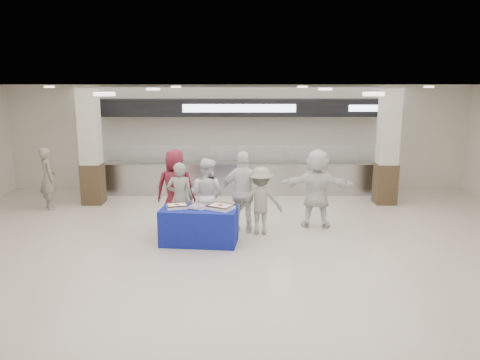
{
  "coord_description": "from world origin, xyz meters",
  "views": [
    {
      "loc": [
        0.0,
        -8.28,
        3.32
      ],
      "look_at": [
        0.02,
        1.6,
        1.21
      ],
      "focal_mm": 35.0,
      "sensor_mm": 36.0,
      "label": 1
    }
  ],
  "objects_px": {
    "sheet_cake_left": "(177,206)",
    "chef_tall": "(207,195)",
    "civilian_white": "(317,188)",
    "civilian_maroon": "(176,189)",
    "soldier_a": "(180,198)",
    "display_table": "(199,226)",
    "soldier_b": "(261,201)",
    "sheet_cake_right": "(220,207)",
    "soldier_bg": "(48,178)",
    "cupcake_tray": "(198,207)",
    "chef_short": "(244,193)"
  },
  "relations": [
    {
      "from": "civilian_maroon",
      "to": "soldier_a",
      "type": "height_order",
      "value": "civilian_maroon"
    },
    {
      "from": "chef_tall",
      "to": "soldier_a",
      "type": "bearing_deg",
      "value": 41.06
    },
    {
      "from": "chef_tall",
      "to": "civilian_white",
      "type": "distance_m",
      "value": 2.52
    },
    {
      "from": "soldier_bg",
      "to": "civilian_maroon",
      "type": "bearing_deg",
      "value": -150.95
    },
    {
      "from": "display_table",
      "to": "civilian_white",
      "type": "xyz_separation_m",
      "value": [
        2.6,
        1.14,
        0.54
      ]
    },
    {
      "from": "sheet_cake_left",
      "to": "chef_tall",
      "type": "height_order",
      "value": "chef_tall"
    },
    {
      "from": "display_table",
      "to": "soldier_a",
      "type": "xyz_separation_m",
      "value": [
        -0.46,
        0.64,
        0.42
      ]
    },
    {
      "from": "civilian_white",
      "to": "soldier_bg",
      "type": "bearing_deg",
      "value": -3.43
    },
    {
      "from": "sheet_cake_left",
      "to": "soldier_a",
      "type": "distance_m",
      "value": 0.6
    },
    {
      "from": "soldier_bg",
      "to": "cupcake_tray",
      "type": "bearing_deg",
      "value": -159.51
    },
    {
      "from": "sheet_cake_right",
      "to": "civilian_white",
      "type": "xyz_separation_m",
      "value": [
        2.15,
        1.18,
        0.11
      ]
    },
    {
      "from": "soldier_a",
      "to": "civilian_white",
      "type": "bearing_deg",
      "value": -166.88
    },
    {
      "from": "soldier_a",
      "to": "chef_tall",
      "type": "height_order",
      "value": "chef_tall"
    },
    {
      "from": "chef_tall",
      "to": "civilian_white",
      "type": "relative_size",
      "value": 0.91
    },
    {
      "from": "soldier_a",
      "to": "soldier_b",
      "type": "bearing_deg",
      "value": -176.1
    },
    {
      "from": "sheet_cake_left",
      "to": "sheet_cake_right",
      "type": "bearing_deg",
      "value": -5.62
    },
    {
      "from": "chef_short",
      "to": "soldier_bg",
      "type": "distance_m",
      "value": 5.46
    },
    {
      "from": "cupcake_tray",
      "to": "chef_short",
      "type": "bearing_deg",
      "value": 35.85
    },
    {
      "from": "sheet_cake_right",
      "to": "civilian_white",
      "type": "height_order",
      "value": "civilian_white"
    },
    {
      "from": "display_table",
      "to": "civilian_white",
      "type": "height_order",
      "value": "civilian_white"
    },
    {
      "from": "civilian_white",
      "to": "soldier_b",
      "type": "bearing_deg",
      "value": 30.27
    },
    {
      "from": "display_table",
      "to": "chef_short",
      "type": "xyz_separation_m",
      "value": [
        0.93,
        0.71,
        0.54
      ]
    },
    {
      "from": "sheet_cake_left",
      "to": "soldier_bg",
      "type": "xyz_separation_m",
      "value": [
        -3.72,
        2.64,
        0.02
      ]
    },
    {
      "from": "civilian_maroon",
      "to": "chef_tall",
      "type": "bearing_deg",
      "value": 160.18
    },
    {
      "from": "civilian_maroon",
      "to": "chef_tall",
      "type": "xyz_separation_m",
      "value": [
        0.73,
        -0.28,
        -0.08
      ]
    },
    {
      "from": "chef_short",
      "to": "sheet_cake_left",
      "type": "bearing_deg",
      "value": 28.06
    },
    {
      "from": "sheet_cake_right",
      "to": "soldier_bg",
      "type": "height_order",
      "value": "soldier_bg"
    },
    {
      "from": "sheet_cake_left",
      "to": "chef_tall",
      "type": "xyz_separation_m",
      "value": [
        0.56,
        0.77,
        0.03
      ]
    },
    {
      "from": "sheet_cake_right",
      "to": "civilian_white",
      "type": "distance_m",
      "value": 2.46
    },
    {
      "from": "soldier_b",
      "to": "civilian_white",
      "type": "relative_size",
      "value": 0.82
    },
    {
      "from": "cupcake_tray",
      "to": "sheet_cake_left",
      "type": "bearing_deg",
      "value": 177.69
    },
    {
      "from": "soldier_bg",
      "to": "sheet_cake_left",
      "type": "bearing_deg",
      "value": -162.21
    },
    {
      "from": "civilian_maroon",
      "to": "chef_short",
      "type": "relative_size",
      "value": 1.0
    },
    {
      "from": "sheet_cake_right",
      "to": "soldier_b",
      "type": "xyz_separation_m",
      "value": [
        0.85,
        0.69,
        -0.06
      ]
    },
    {
      "from": "sheet_cake_left",
      "to": "soldier_a",
      "type": "relative_size",
      "value": 0.31
    },
    {
      "from": "display_table",
      "to": "soldier_b",
      "type": "distance_m",
      "value": 1.49
    },
    {
      "from": "soldier_a",
      "to": "chef_short",
      "type": "distance_m",
      "value": 1.4
    },
    {
      "from": "cupcake_tray",
      "to": "soldier_b",
      "type": "xyz_separation_m",
      "value": [
        1.32,
        0.62,
        -0.04
      ]
    },
    {
      "from": "sheet_cake_right",
      "to": "chef_short",
      "type": "height_order",
      "value": "chef_short"
    },
    {
      "from": "display_table",
      "to": "sheet_cake_left",
      "type": "distance_m",
      "value": 0.62
    },
    {
      "from": "cupcake_tray",
      "to": "soldier_bg",
      "type": "height_order",
      "value": "soldier_bg"
    },
    {
      "from": "chef_tall",
      "to": "soldier_b",
      "type": "bearing_deg",
      "value": -163.49
    },
    {
      "from": "soldier_a",
      "to": "civilian_white",
      "type": "relative_size",
      "value": 0.88
    },
    {
      "from": "sheet_cake_left",
      "to": "sheet_cake_right",
      "type": "relative_size",
      "value": 0.79
    },
    {
      "from": "civilian_maroon",
      "to": "civilian_white",
      "type": "xyz_separation_m",
      "value": [
        3.22,
        0.05,
        0.0
      ]
    },
    {
      "from": "cupcake_tray",
      "to": "chef_tall",
      "type": "xyz_separation_m",
      "value": [
        0.13,
        0.79,
        0.05
      ]
    },
    {
      "from": "civilian_maroon",
      "to": "civilian_white",
      "type": "height_order",
      "value": "civilian_white"
    },
    {
      "from": "display_table",
      "to": "soldier_b",
      "type": "height_order",
      "value": "soldier_b"
    },
    {
      "from": "cupcake_tray",
      "to": "civilian_white",
      "type": "height_order",
      "value": "civilian_white"
    },
    {
      "from": "civilian_white",
      "to": "cupcake_tray",
      "type": "bearing_deg",
      "value": 32.39
    }
  ]
}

